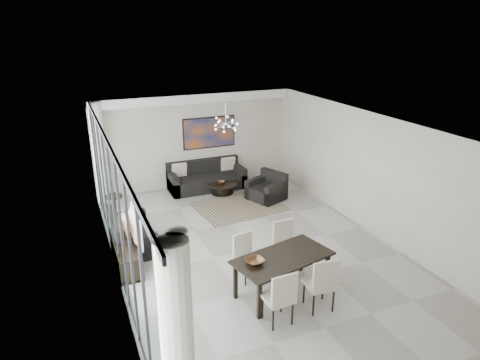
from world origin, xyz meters
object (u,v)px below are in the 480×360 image
sofa_main (206,179)px  coffee_table (222,187)px  television (131,227)px  dining_table (283,261)px  tv_console (126,253)px

sofa_main → coffee_table: bearing=-63.8°
television → coffee_table: bearing=-45.4°
sofa_main → television: 4.60m
coffee_table → dining_table: size_ratio=0.48×
sofa_main → tv_console: (-2.99, -3.58, -0.03)m
sofa_main → television: television is taller
tv_console → coffee_table: bearing=42.2°
coffee_table → television: 4.37m
television → dining_table: bearing=-131.2°
sofa_main → tv_console: bearing=-129.9°
sofa_main → dining_table: size_ratio=1.16×
tv_console → television: television is taller
television → dining_table: size_ratio=0.57×
coffee_table → dining_table: bearing=-97.9°
television → tv_console: bearing=92.6°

